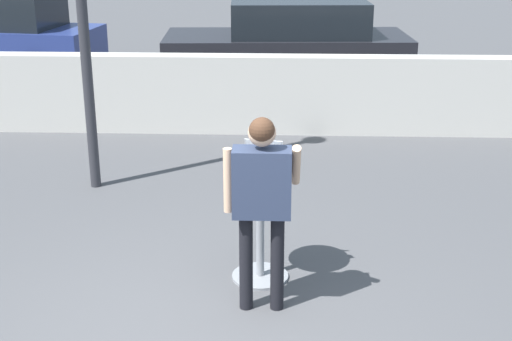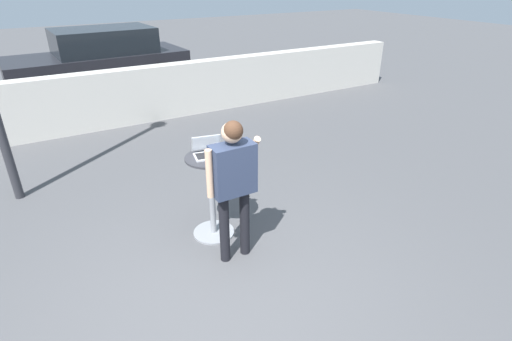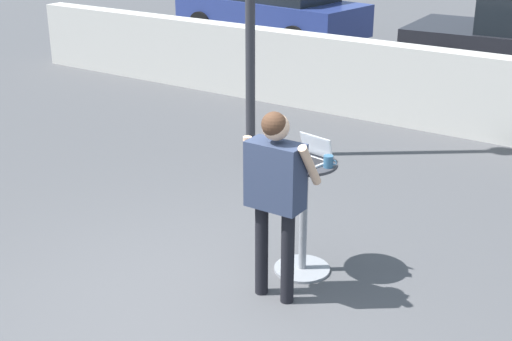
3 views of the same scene
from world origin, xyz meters
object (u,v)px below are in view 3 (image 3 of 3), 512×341
cafe_table (303,213)px  coffee_mug (328,161)px  laptop (309,156)px  parked_car_near_street (272,6)px  standing_person (275,183)px

cafe_table → coffee_mug: size_ratio=8.71×
laptop → parked_car_near_street: (-5.66, 8.40, -0.27)m
laptop → parked_car_near_street: size_ratio=0.08×
cafe_table → parked_car_near_street: 10.17m
cafe_table → laptop: (0.01, 0.05, 0.52)m
cafe_table → coffee_mug: coffee_mug is taller
laptop → parked_car_near_street: bearing=124.0°
parked_car_near_street → standing_person: bearing=-57.6°
standing_person → coffee_mug: bearing=69.5°
coffee_mug → parked_car_near_street: bearing=124.8°
cafe_table → standing_person: 0.70m
cafe_table → laptop: laptop is taller
laptop → coffee_mug: laptop is taller
cafe_table → coffee_mug: bearing=0.4°
coffee_mug → standing_person: 0.56m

